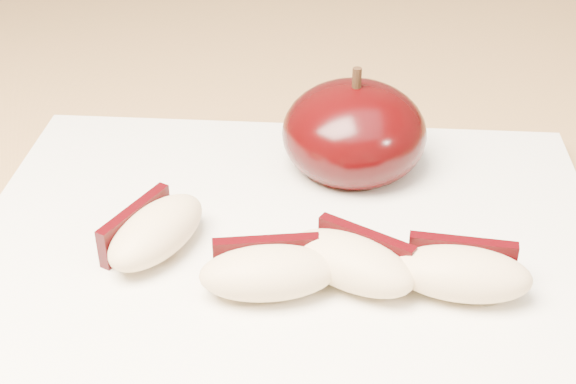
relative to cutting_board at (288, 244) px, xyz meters
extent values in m
cube|color=silver|center=(0.09, 0.83, -0.46)|extent=(2.40, 0.60, 0.90)
cube|color=#A97B49|center=(0.09, 0.13, -0.03)|extent=(1.64, 0.64, 0.04)
cube|color=silver|center=(0.00, 0.00, 0.00)|extent=(0.37, 0.33, 0.01)
ellipsoid|color=black|center=(0.05, 0.05, 0.03)|extent=(0.10, 0.10, 0.06)
cylinder|color=black|center=(0.05, 0.05, 0.06)|extent=(0.01, 0.01, 0.01)
ellipsoid|color=#CFB283|center=(-0.06, 0.00, 0.02)|extent=(0.07, 0.06, 0.02)
cube|color=black|center=(-0.07, 0.01, 0.02)|extent=(0.04, 0.04, 0.02)
ellipsoid|color=#CFB283|center=(-0.02, -0.04, 0.02)|extent=(0.07, 0.04, 0.02)
cube|color=black|center=(-0.02, -0.03, 0.02)|extent=(0.05, 0.01, 0.02)
ellipsoid|color=#CFB283|center=(0.02, -0.04, 0.02)|extent=(0.06, 0.07, 0.02)
cube|color=black|center=(0.03, -0.04, 0.02)|extent=(0.04, 0.04, 0.02)
ellipsoid|color=#CFB283|center=(0.06, -0.07, 0.02)|extent=(0.07, 0.05, 0.02)
cube|color=black|center=(0.07, -0.05, 0.02)|extent=(0.05, 0.03, 0.02)
camera|label=1|loc=(-0.09, -0.31, 0.24)|focal=50.00mm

